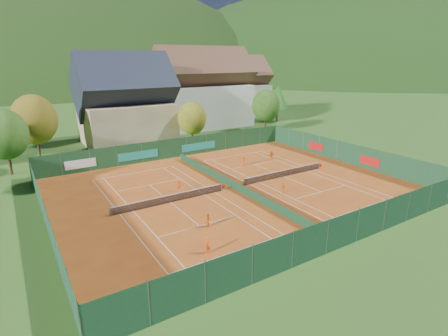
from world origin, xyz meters
TOP-DOWN VIEW (x-y plane):
  - ground at (0.00, 0.00)m, footprint 600.00×600.00m
  - clay_pad at (0.00, 0.00)m, footprint 40.00×32.00m
  - court_markings_left at (-8.00, 0.00)m, footprint 11.03×23.83m
  - court_markings_right at (8.00, 0.00)m, footprint 11.03×23.83m
  - tennis_net_left at (-7.85, 0.00)m, footprint 13.30×0.10m
  - tennis_net_right at (8.15, 0.00)m, footprint 13.30×0.10m
  - court_divider at (0.00, 0.00)m, footprint 0.03×28.80m
  - fence_north at (-0.46, 15.99)m, footprint 40.00×0.10m
  - fence_south at (0.00, -16.00)m, footprint 40.00×0.04m
  - fence_west at (-20.00, 0.00)m, footprint 0.04×32.00m
  - fence_east at (20.00, 0.05)m, footprint 0.09×32.00m
  - chalet at (-3.00, 30.00)m, footprint 16.20×12.00m
  - hotel_block_a at (16.00, 36.00)m, footprint 21.60×11.00m
  - hotel_block_b at (30.00, 44.00)m, footprint 17.28×10.00m
  - tree_west_front at (-22.00, 20.00)m, footprint 5.72×5.72m
  - tree_west_mid at (-18.00, 26.00)m, footprint 6.44×6.44m
  - tree_center at (6.00, 22.00)m, footprint 5.01×5.01m
  - tree_east_front at (24.00, 24.00)m, footprint 5.72×5.72m
  - tree_east_mid at (34.00, 32.00)m, footprint 5.04×5.04m
  - tree_east_back at (26.00, 40.00)m, footprint 7.15×7.15m
  - mountain_backdrop at (28.54, 233.48)m, footprint 820.00×530.00m
  - ball_hopper at (13.53, -12.85)m, footprint 0.34×0.34m
  - loose_ball_0 at (-6.95, -6.26)m, footprint 0.07×0.07m
  - loose_ball_1 at (6.20, -11.65)m, footprint 0.07×0.07m
  - loose_ball_2 at (4.51, 5.31)m, footprint 0.07×0.07m
  - player_left_near at (-9.70, -10.97)m, footprint 0.61×0.49m
  - player_left_mid at (-7.40, -7.07)m, footprint 0.75×0.61m
  - player_left_far at (-5.82, 2.55)m, footprint 1.01×0.66m
  - player_right_near at (4.03, -4.30)m, footprint 0.76×0.78m
  - player_right_far_a at (6.11, 6.56)m, footprint 0.88×0.80m
  - player_right_far_b at (11.45, 6.82)m, footprint 1.46×0.56m

SIDE VIEW (x-z plane):
  - mountain_backdrop at x=28.54m, z-range -160.64..81.36m
  - ground at x=0.00m, z-range -0.02..-0.02m
  - clay_pad at x=0.00m, z-range 0.00..0.01m
  - court_markings_left at x=-8.00m, z-range 0.01..0.01m
  - court_markings_right at x=8.00m, z-range 0.01..0.01m
  - loose_ball_0 at x=-6.95m, z-range 0.00..0.07m
  - loose_ball_1 at x=6.20m, z-range 0.00..0.07m
  - loose_ball_2 at x=4.51m, z-range 0.00..0.07m
  - court_divider at x=0.00m, z-range 0.00..1.00m
  - tennis_net_left at x=-7.85m, z-range 0.00..1.02m
  - tennis_net_right at x=8.15m, z-range 0.00..1.02m
  - ball_hopper at x=13.53m, z-range 0.16..0.96m
  - player_right_near at x=4.03m, z-range 0.00..1.31m
  - player_left_mid at x=-7.40m, z-range 0.00..1.43m
  - player_left_near at x=-9.70m, z-range 0.00..1.46m
  - player_left_far at x=-5.82m, z-range 0.00..1.47m
  - player_right_far_a at x=6.11m, z-range 0.00..1.51m
  - player_right_far_b at x=11.45m, z-range 0.00..1.55m
  - fence_north at x=-0.46m, z-range -0.03..2.97m
  - fence_east at x=20.00m, z-range -0.02..2.98m
  - fence_south at x=0.00m, z-range 0.00..3.00m
  - fence_west at x=-20.00m, z-range 0.00..3.00m
  - tree_center at x=6.00m, z-range 0.92..8.52m
  - tree_west_front at x=-22.00m, z-range 1.05..9.74m
  - tree_east_front at x=24.00m, z-range 1.05..9.74m
  - tree_east_mid at x=34.00m, z-range 1.56..10.56m
  - tree_west_mid at x=-18.00m, z-range 1.18..10.96m
  - hotel_block_b at x=30.00m, z-range -1.13..14.37m
  - chalet at x=-3.00m, z-range -1.38..14.62m
  - tree_east_back at x=26.00m, z-range 1.31..12.18m
  - hotel_block_a at x=16.00m, z-range -1.24..16.01m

